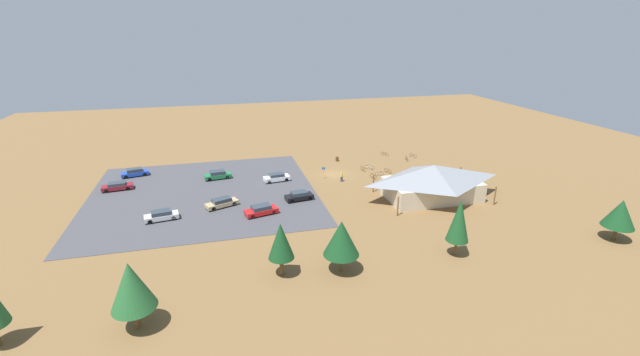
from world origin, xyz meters
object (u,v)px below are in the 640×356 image
trash_bin (337,159)px  bicycle_silver_front_row (441,170)px  bicycle_orange_yard_center (363,169)px  bike_pavilion (433,180)px  car_tan_far_end (222,203)px  bicycle_white_yard_front (369,167)px  pine_far_west (459,220)px  bicycle_white_mid_cluster (379,174)px  pine_mideast (281,241)px  car_silver_by_curb (161,215)px  car_red_near_entry (261,210)px  car_blue_front_row (135,172)px  bicycle_green_lone_west (407,159)px  bicycle_teal_yard_right (429,168)px  visitor_at_bikes (342,177)px  bicycle_purple_near_porch (417,170)px  pine_far_east (131,286)px  pine_west (341,238)px  car_maroon_aisle_side (117,186)px  bicycle_black_edge_north (385,154)px  pine_center (620,213)px  bicycle_purple_near_sign (413,156)px  lot_sign (324,171)px  car_white_inner_stall (277,177)px  bicycle_blue_by_bin (421,175)px  bicycle_red_lone_east (388,171)px  car_green_mid_lot (218,175)px

trash_bin → bicycle_silver_front_row: size_ratio=0.70×
bicycle_orange_yard_center → bike_pavilion: bearing=111.2°
car_tan_far_end → bicycle_white_yard_front: bearing=-157.9°
pine_far_west → bicycle_white_yard_front: bearing=-92.7°
trash_bin → bicycle_white_mid_cluster: trash_bin is taller
bicycle_white_yard_front → pine_mideast: bearing=55.0°
bicycle_white_yard_front → car_silver_by_curb: 38.04m
bicycle_orange_yard_center → bicycle_white_yard_front: bearing=-158.4°
bike_pavilion → car_red_near_entry: bearing=-0.9°
car_blue_front_row → car_tan_far_end: size_ratio=0.96×
pine_mideast → car_silver_by_curb: (13.78, -17.43, -3.34)m
trash_bin → bicycle_green_lone_west: size_ratio=0.52×
bicycle_teal_yard_right → visitor_at_bikes: (17.73, 2.13, 0.54)m
bicycle_white_yard_front → car_blue_front_row: size_ratio=0.30×
bicycle_purple_near_porch → car_silver_by_curb: car_silver_by_curb is taller
pine_far_east → pine_far_west: 34.12m
car_tan_far_end → pine_west: bearing=119.8°
bicycle_orange_yard_center → car_maroon_aisle_side: bearing=-1.0°
bicycle_white_mid_cluster → bicycle_orange_yard_center: (1.90, -3.31, 0.01)m
bicycle_black_edge_north → car_silver_by_curb: bearing=26.9°
bicycle_green_lone_west → car_red_near_entry: (31.17, 18.50, 0.39)m
bicycle_white_mid_cluster → visitor_at_bikes: 7.46m
bike_pavilion → car_silver_by_curb: bearing=-2.9°
bicycle_silver_front_row → pine_far_east: bearing=33.5°
pine_mideast → pine_center: 41.54m
bicycle_purple_near_sign → bicycle_orange_yard_center: (12.88, 5.54, 0.04)m
bicycle_teal_yard_right → car_red_near_entry: size_ratio=0.32×
bicycle_white_mid_cluster → lot_sign: bearing=-5.8°
car_white_inner_stall → car_red_near_entry: (4.19, 12.95, -0.00)m
car_tan_far_end → car_maroon_aisle_side: car_tan_far_end is taller
pine_far_west → bicycle_blue_by_bin: size_ratio=4.22×
bicycle_purple_near_porch → car_silver_by_curb: bearing=13.1°
bicycle_black_edge_north → pine_far_west: bearing=78.9°
lot_sign → car_maroon_aisle_side: 34.07m
bicycle_purple_near_sign → car_tan_far_end: size_ratio=0.27×
bicycle_red_lone_east → car_green_mid_lot: bearing=-8.1°
bicycle_purple_near_sign → bicycle_green_lone_west: (2.20, 1.66, 0.01)m
bicycle_red_lone_east → car_silver_by_curb: (38.04, 10.93, 0.37)m
bicycle_orange_yard_center → bicycle_silver_front_row: bearing=163.6°
bicycle_teal_yard_right → bicycle_purple_near_sign: bearing=-94.5°
bicycle_purple_near_porch → car_silver_by_curb: size_ratio=0.27×
bicycle_green_lone_west → car_green_mid_lot: (36.78, 1.70, 0.41)m
bicycle_purple_near_porch → lot_sign: bearing=-2.1°
lot_sign → bicycle_silver_front_row: 21.89m
bicycle_white_mid_cluster → bicycle_orange_yard_center: 3.82m
car_red_near_entry → visitor_at_bikes: size_ratio=2.92×
bike_pavilion → car_white_inner_stall: (22.11, -13.34, -2.20)m
bike_pavilion → bicycle_black_edge_north: (-1.90, -23.10, -2.58)m
trash_bin → pine_center: size_ratio=0.17×
lot_sign → bicycle_silver_front_row: lot_sign is taller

